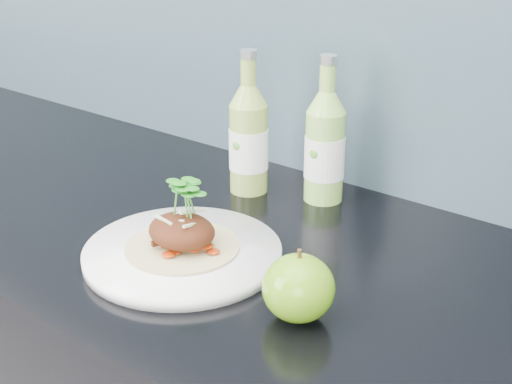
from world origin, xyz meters
TOP-DOWN VIEW (x-y plane):
  - dinner_plate at (-0.05, 1.61)m, footprint 0.32×0.32m
  - pork_taco at (-0.05, 1.61)m, footprint 0.16×0.16m
  - green_apple at (0.16, 1.59)m, footprint 0.10×0.10m
  - cider_bottle_left at (-0.13, 1.85)m, footprint 0.07×0.07m
  - cider_bottle_right at (-0.01, 1.90)m, footprint 0.06×0.07m

SIDE VIEW (x-z plane):
  - dinner_plate at x=-0.05m, z-range 0.90..0.92m
  - green_apple at x=0.16m, z-range 0.90..0.99m
  - pork_taco at x=-0.05m, z-range 0.89..0.99m
  - cider_bottle_left at x=-0.13m, z-range 0.87..1.11m
  - cider_bottle_right at x=-0.01m, z-range 0.87..1.11m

